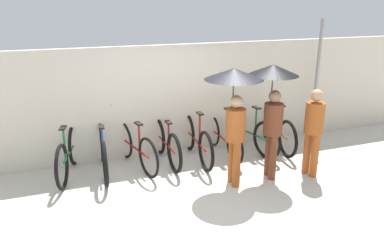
# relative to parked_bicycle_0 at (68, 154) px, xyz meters

# --- Properties ---
(ground_plane) EXTENTS (30.00, 30.00, 0.00)m
(ground_plane) POSITION_rel_parked_bicycle_0_xyz_m (2.05, -1.63, -0.39)
(ground_plane) COLOR beige
(back_wall) EXTENTS (12.10, 0.12, 2.16)m
(back_wall) POSITION_rel_parked_bicycle_0_xyz_m (2.05, 0.45, 0.68)
(back_wall) COLOR beige
(back_wall) RESTS_ON ground
(parked_bicycle_0) EXTENTS (0.57, 1.71, 1.03)m
(parked_bicycle_0) POSITION_rel_parked_bicycle_0_xyz_m (0.00, 0.00, 0.00)
(parked_bicycle_0) COLOR black
(parked_bicycle_0) RESTS_ON ground
(parked_bicycle_1) EXTENTS (0.44, 1.85, 1.03)m
(parked_bicycle_1) POSITION_rel_parked_bicycle_0_xyz_m (0.59, -0.07, 0.01)
(parked_bicycle_1) COLOR black
(parked_bicycle_1) RESTS_ON ground
(parked_bicycle_2) EXTENTS (0.58, 1.72, 1.10)m
(parked_bicycle_2) POSITION_rel_parked_bicycle_0_xyz_m (1.17, -0.04, -0.01)
(parked_bicycle_2) COLOR black
(parked_bicycle_2) RESTS_ON ground
(parked_bicycle_3) EXTENTS (0.44, 1.68, 1.00)m
(parked_bicycle_3) POSITION_rel_parked_bicycle_0_xyz_m (1.76, -0.03, -0.02)
(parked_bicycle_3) COLOR black
(parked_bicycle_3) RESTS_ON ground
(parked_bicycle_4) EXTENTS (0.44, 1.82, 1.06)m
(parked_bicycle_4) POSITION_rel_parked_bicycle_0_xyz_m (2.34, -0.10, -0.01)
(parked_bicycle_4) COLOR black
(parked_bicycle_4) RESTS_ON ground
(parked_bicycle_5) EXTENTS (0.44, 1.69, 1.02)m
(parked_bicycle_5) POSITION_rel_parked_bicycle_0_xyz_m (2.93, -0.04, -0.04)
(parked_bicycle_5) COLOR black
(parked_bicycle_5) RESTS_ON ground
(parked_bicycle_6) EXTENTS (0.56, 1.76, 0.98)m
(parked_bicycle_6) POSITION_rel_parked_bicycle_0_xyz_m (3.52, -0.02, -0.00)
(parked_bicycle_6) COLOR black
(parked_bicycle_6) RESTS_ON ground
(parked_bicycle_7) EXTENTS (0.44, 1.82, 1.01)m
(parked_bicycle_7) POSITION_rel_parked_bicycle_0_xyz_m (4.10, -0.06, -0.01)
(parked_bicycle_7) COLOR black
(parked_bicycle_7) RESTS_ON ground
(pedestrian_leading) EXTENTS (0.94, 0.94, 1.93)m
(pedestrian_leading) POSITION_rel_parked_bicycle_0_xyz_m (2.58, -1.19, 1.11)
(pedestrian_leading) COLOR #9E4C1E
(pedestrian_leading) RESTS_ON ground
(pedestrian_center) EXTENTS (0.84, 0.84, 1.95)m
(pedestrian_center) POSITION_rel_parked_bicycle_0_xyz_m (3.30, -1.17, 1.07)
(pedestrian_center) COLOR brown
(pedestrian_center) RESTS_ON ground
(pedestrian_trailing) EXTENTS (0.32, 0.32, 1.54)m
(pedestrian_trailing) POSITION_rel_parked_bicycle_0_xyz_m (3.99, -1.40, 0.50)
(pedestrian_trailing) COLOR #9E4C1E
(pedestrian_trailing) RESTS_ON ground
(awning_pole) EXTENTS (0.07, 0.07, 2.60)m
(awning_pole) POSITION_rel_parked_bicycle_0_xyz_m (5.15, 0.12, 0.90)
(awning_pole) COLOR gray
(awning_pole) RESTS_ON ground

